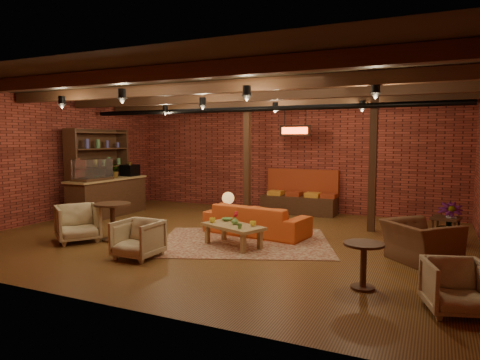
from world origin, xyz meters
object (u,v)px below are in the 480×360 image
at_px(coffee_table, 233,227).
at_px(armchair_b, 138,237).
at_px(round_table_left, 113,215).
at_px(sofa, 256,220).
at_px(armchair_right, 421,235).
at_px(plant_tall, 451,181).
at_px(armchair_a, 78,221).
at_px(side_table_lamp, 228,201).
at_px(side_table_book, 446,219).
at_px(round_table_right, 364,258).
at_px(armchair_far, 456,285).

height_order(coffee_table, armchair_b, armchair_b).
distance_m(coffee_table, round_table_left, 2.58).
xyz_separation_m(sofa, armchair_right, (3.39, -0.81, 0.14)).
bearing_deg(round_table_left, sofa, 34.75).
height_order(round_table_left, plant_tall, plant_tall).
distance_m(sofa, armchair_right, 3.49).
bearing_deg(armchair_a, plant_tall, -31.71).
relative_size(coffee_table, round_table_left, 1.79).
distance_m(armchair_a, plant_tall, 7.63).
xyz_separation_m(coffee_table, armchair_b, (-1.19, -1.45, -0.01)).
bearing_deg(coffee_table, side_table_lamp, 119.86).
height_order(side_table_lamp, plant_tall, plant_tall).
bearing_deg(plant_tall, armchair_right, -106.56).
height_order(armchair_a, plant_tall, plant_tall).
bearing_deg(coffee_table, round_table_left, -166.50).
bearing_deg(side_table_book, armchair_right, -104.82).
distance_m(sofa, coffee_table, 1.15).
bearing_deg(armchair_a, round_table_left, -22.40).
bearing_deg(round_table_right, armchair_a, 175.81).
bearing_deg(armchair_a, side_table_lamp, -9.98).
distance_m(side_table_lamp, side_table_book, 4.63).
bearing_deg(sofa, armchair_a, 42.45).
xyz_separation_m(round_table_left, armchair_right, (5.92, 0.95, -0.06)).
relative_size(armchair_a, armchair_b, 1.12).
height_order(armchair_right, round_table_right, armchair_right).
bearing_deg(armchair_right, sofa, 32.85).
xyz_separation_m(armchair_b, plant_tall, (5.08, 3.40, 0.91)).
relative_size(round_table_left, armchair_b, 1.04).
bearing_deg(armchair_a, coffee_table, -36.92).
relative_size(armchair_right, plant_tall, 0.43).
height_order(armchair_b, plant_tall, plant_tall).
height_order(armchair_right, plant_tall, plant_tall).
height_order(armchair_b, side_table_book, armchair_b).
xyz_separation_m(coffee_table, armchair_far, (3.89, -1.81, -0.03)).
xyz_separation_m(coffee_table, round_table_left, (-2.51, -0.60, 0.15)).
bearing_deg(side_table_book, round_table_right, -108.40).
bearing_deg(round_table_left, armchair_right, 9.07).
relative_size(sofa, armchair_a, 2.75).
height_order(coffee_table, round_table_right, coffee_table).
xyz_separation_m(round_table_left, armchair_a, (-0.60, -0.37, -0.11)).
relative_size(round_table_left, side_table_book, 1.29).
bearing_deg(armchair_far, round_table_left, 152.23).
height_order(armchair_far, plant_tall, plant_tall).
height_order(side_table_lamp, armchair_right, armchair_right).
bearing_deg(coffee_table, armchair_a, -162.55).
bearing_deg(round_table_right, side_table_lamp, 142.00).
relative_size(armchair_a, plant_tall, 0.33).
bearing_deg(plant_tall, coffee_table, -153.44).
xyz_separation_m(side_table_book, round_table_right, (-1.10, -3.31, -0.08)).
height_order(side_table_book, armchair_far, armchair_far).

